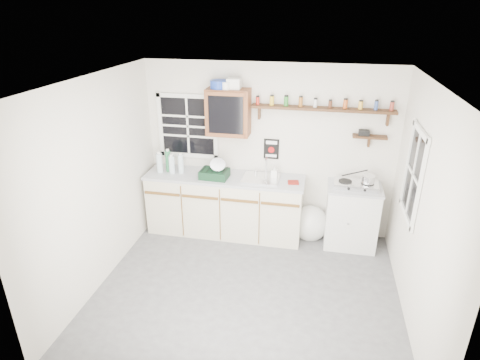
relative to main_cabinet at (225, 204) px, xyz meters
The scene contains 18 objects.
room 1.63m from the main_cabinet, 65.77° to the right, with size 3.64×3.24×2.54m.
main_cabinet is the anchor object (origin of this frame).
right_cabinet 1.84m from the main_cabinet, ahead, with size 0.73×0.57×0.91m.
sink 0.71m from the main_cabinet, ahead, with size 0.52×0.44×0.29m.
upper_cabinet 1.37m from the main_cabinet, 76.32° to the left, with size 0.60×0.32×0.65m.
upper_cabinet_clutter 1.75m from the main_cabinet, 93.97° to the left, with size 0.42×0.24×0.14m.
spice_shelf 1.98m from the main_cabinet, ahead, with size 1.91×0.18×0.35m.
secondary_shelf 2.25m from the main_cabinet, ahead, with size 0.45×0.16×0.24m.
warning_sign 1.08m from the main_cabinet, 24.36° to the left, with size 0.22×0.02×0.30m.
window_back 1.28m from the main_cabinet, 155.10° to the left, with size 0.93×0.03×0.98m.
window_right 2.68m from the main_cabinet, 17.55° to the right, with size 0.03×0.78×1.08m.
water_bottles 1.02m from the main_cabinet, behind, with size 0.40×0.14×0.35m.
dish_rack 0.57m from the main_cabinet, 142.85° to the right, with size 0.41×0.31×0.30m.
soap_bottle 0.91m from the main_cabinet, ahead, with size 0.08×0.09×0.19m, color silver.
rag 1.10m from the main_cabinet, ahead, with size 0.15×0.13×0.02m, color maroon.
hotplate 1.91m from the main_cabinet, ahead, with size 0.60×0.33×0.08m.
saucepan 2.07m from the main_cabinet, ahead, with size 0.43×0.25×0.19m.
trash_bag 1.30m from the main_cabinet, ahead, with size 0.47×0.43×0.54m.
Camera 1 is at (0.71, -3.88, 3.18)m, focal length 30.00 mm.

